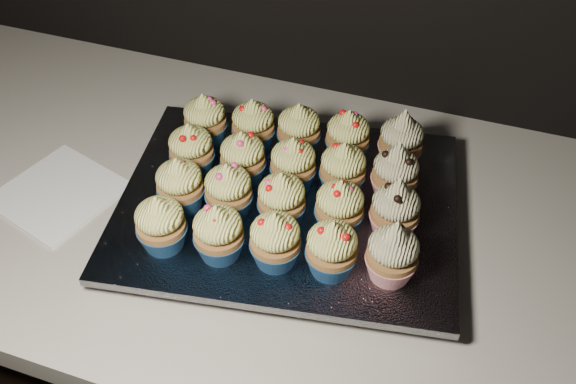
% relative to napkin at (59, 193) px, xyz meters
% --- Properties ---
extents(worktop, '(2.44, 0.64, 0.04)m').
position_rel_napkin_xyz_m(worktop, '(0.42, 0.07, -0.02)').
color(worktop, beige).
rests_on(worktop, cabinet).
extents(napkin, '(0.19, 0.19, 0.00)m').
position_rel_napkin_xyz_m(napkin, '(0.00, 0.00, 0.00)').
color(napkin, white).
rests_on(napkin, worktop).
extents(baking_tray, '(0.46, 0.38, 0.02)m').
position_rel_napkin_xyz_m(baking_tray, '(0.33, 0.06, 0.01)').
color(baking_tray, black).
rests_on(baking_tray, worktop).
extents(foil_lining, '(0.50, 0.42, 0.01)m').
position_rel_napkin_xyz_m(foil_lining, '(0.33, 0.06, 0.03)').
color(foil_lining, silver).
rests_on(foil_lining, baking_tray).
extents(cupcake_0, '(0.06, 0.06, 0.08)m').
position_rel_napkin_xyz_m(cupcake_0, '(0.21, -0.06, 0.07)').
color(cupcake_0, navy).
rests_on(cupcake_0, foil_lining).
extents(cupcake_1, '(0.06, 0.06, 0.08)m').
position_rel_napkin_xyz_m(cupcake_1, '(0.28, -0.05, 0.07)').
color(cupcake_1, navy).
rests_on(cupcake_1, foil_lining).
extents(cupcake_2, '(0.06, 0.06, 0.08)m').
position_rel_napkin_xyz_m(cupcake_2, '(0.35, -0.04, 0.07)').
color(cupcake_2, navy).
rests_on(cupcake_2, foil_lining).
extents(cupcake_3, '(0.06, 0.06, 0.08)m').
position_rel_napkin_xyz_m(cupcake_3, '(0.42, -0.03, 0.07)').
color(cupcake_3, navy).
rests_on(cupcake_3, foil_lining).
extents(cupcake_4, '(0.06, 0.06, 0.10)m').
position_rel_napkin_xyz_m(cupcake_4, '(0.49, -0.02, 0.07)').
color(cupcake_4, red).
rests_on(cupcake_4, foil_lining).
extents(cupcake_5, '(0.06, 0.06, 0.08)m').
position_rel_napkin_xyz_m(cupcake_5, '(0.20, 0.01, 0.07)').
color(cupcake_5, navy).
rests_on(cupcake_5, foil_lining).
extents(cupcake_6, '(0.06, 0.06, 0.08)m').
position_rel_napkin_xyz_m(cupcake_6, '(0.26, 0.02, 0.07)').
color(cupcake_6, navy).
rests_on(cupcake_6, foil_lining).
extents(cupcake_7, '(0.06, 0.06, 0.08)m').
position_rel_napkin_xyz_m(cupcake_7, '(0.33, 0.03, 0.07)').
color(cupcake_7, navy).
rests_on(cupcake_7, foil_lining).
extents(cupcake_8, '(0.06, 0.06, 0.08)m').
position_rel_napkin_xyz_m(cupcake_8, '(0.41, 0.04, 0.07)').
color(cupcake_8, navy).
rests_on(cupcake_8, foil_lining).
extents(cupcake_9, '(0.06, 0.06, 0.10)m').
position_rel_napkin_xyz_m(cupcake_9, '(0.47, 0.05, 0.07)').
color(cupcake_9, red).
rests_on(cupcake_9, foil_lining).
extents(cupcake_10, '(0.06, 0.06, 0.08)m').
position_rel_napkin_xyz_m(cupcake_10, '(0.18, 0.08, 0.07)').
color(cupcake_10, navy).
rests_on(cupcake_10, foil_lining).
extents(cupcake_11, '(0.06, 0.06, 0.08)m').
position_rel_napkin_xyz_m(cupcake_11, '(0.26, 0.08, 0.07)').
color(cupcake_11, navy).
rests_on(cupcake_11, foil_lining).
extents(cupcake_12, '(0.06, 0.06, 0.08)m').
position_rel_napkin_xyz_m(cupcake_12, '(0.33, 0.10, 0.07)').
color(cupcake_12, navy).
rests_on(cupcake_12, foil_lining).
extents(cupcake_13, '(0.06, 0.06, 0.08)m').
position_rel_napkin_xyz_m(cupcake_13, '(0.39, 0.11, 0.07)').
color(cupcake_13, navy).
rests_on(cupcake_13, foil_lining).
extents(cupcake_14, '(0.06, 0.06, 0.10)m').
position_rel_napkin_xyz_m(cupcake_14, '(0.46, 0.12, 0.07)').
color(cupcake_14, red).
rests_on(cupcake_14, foil_lining).
extents(cupcake_15, '(0.06, 0.06, 0.08)m').
position_rel_napkin_xyz_m(cupcake_15, '(0.17, 0.15, 0.07)').
color(cupcake_15, navy).
rests_on(cupcake_15, foil_lining).
extents(cupcake_16, '(0.06, 0.06, 0.08)m').
position_rel_napkin_xyz_m(cupcake_16, '(0.24, 0.16, 0.07)').
color(cupcake_16, navy).
rests_on(cupcake_16, foil_lining).
extents(cupcake_17, '(0.06, 0.06, 0.08)m').
position_rel_napkin_xyz_m(cupcake_17, '(0.31, 0.17, 0.07)').
color(cupcake_17, navy).
rests_on(cupcake_17, foil_lining).
extents(cupcake_18, '(0.06, 0.06, 0.08)m').
position_rel_napkin_xyz_m(cupcake_18, '(0.38, 0.18, 0.07)').
color(cupcake_18, navy).
rests_on(cupcake_18, foil_lining).
extents(cupcake_19, '(0.06, 0.06, 0.10)m').
position_rel_napkin_xyz_m(cupcake_19, '(0.45, 0.19, 0.07)').
color(cupcake_19, red).
rests_on(cupcake_19, foil_lining).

